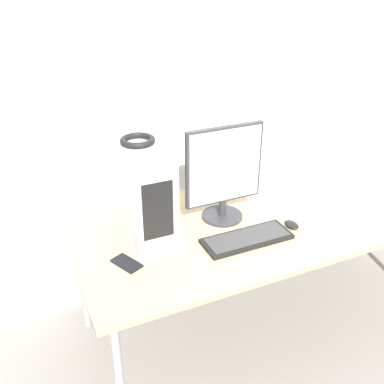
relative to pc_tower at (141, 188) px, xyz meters
name	(u,v)px	position (x,y,z in m)	size (l,w,h in m)	color
ground_plane	(307,375)	(0.67, -0.60, -0.97)	(14.00, 14.00, 0.00)	gray
wall_back	(222,75)	(0.67, 0.45, 0.38)	(8.00, 0.07, 2.70)	silver
desk	(270,221)	(0.67, -0.14, -0.27)	(2.10, 0.92, 0.74)	tan
pc_tower	(141,188)	(0.00, 0.00, 0.00)	(0.20, 0.48, 0.46)	silver
headphones	(138,140)	(0.00, 0.00, 0.25)	(0.16, 0.16, 0.03)	black
monitor_main	(224,173)	(0.42, -0.07, 0.03)	(0.41, 0.21, 0.50)	#333338
keyboard	(247,239)	(0.42, -0.31, -0.22)	(0.44, 0.16, 0.02)	black
mouse	(292,225)	(0.70, -0.29, -0.22)	(0.06, 0.09, 0.02)	black
cell_phone	(127,263)	(-0.16, -0.25, -0.23)	(0.13, 0.16, 0.01)	black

